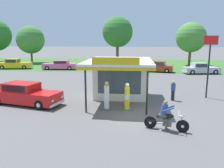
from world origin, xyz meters
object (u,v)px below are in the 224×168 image
at_px(parked_car_back_row_left, 156,67).
at_px(roadside_pole_sign, 209,56).
at_px(gas_pump_nearside, 107,97).
at_px(parked_car_second_row_spare, 60,65).
at_px(parked_car_back_row_right, 201,69).
at_px(gas_pump_offside, 127,98).
at_px(motorcycle_with_rider, 166,118).
at_px(parked_car_back_row_far_left, 15,64).
at_px(bystander_standing_back_lot, 173,90).
at_px(featured_classic_sedan, 25,94).

height_order(parked_car_back_row_left, roadside_pole_sign, roadside_pole_sign).
xyz_separation_m(gas_pump_nearside, parked_car_second_row_spare, (-10.10, 19.82, -0.21)).
xyz_separation_m(parked_car_second_row_spare, parked_car_back_row_left, (15.08, -1.07, 0.05)).
distance_m(parked_car_back_row_left, parked_car_back_row_right, 6.09).
bearing_deg(gas_pump_offside, motorcycle_with_rider, -55.60).
bearing_deg(parked_car_back_row_left, parked_car_back_row_right, -11.48).
distance_m(motorcycle_with_rider, parked_car_back_row_right, 21.92).
height_order(gas_pump_offside, parked_car_back_row_left, gas_pump_offside).
distance_m(parked_car_second_row_spare, roadside_pole_sign, 23.93).
relative_size(gas_pump_offside, parked_car_back_row_far_left, 0.34).
bearing_deg(parked_car_back_row_right, gas_pump_offside, -118.69).
bearing_deg(bystander_standing_back_lot, gas_pump_nearside, -149.40).
height_order(parked_car_back_row_left, bystander_standing_back_lot, parked_car_back_row_left).
xyz_separation_m(motorcycle_with_rider, parked_car_second_row_spare, (-13.55, 22.88, 0.02)).
bearing_deg(roadside_pole_sign, gas_pump_offside, -147.75).
bearing_deg(featured_classic_sedan, parked_car_back_row_left, 58.44).
relative_size(parked_car_back_row_left, parked_car_back_row_right, 1.00).
bearing_deg(parked_car_back_row_far_left, bystander_standing_back_lot, -37.29).
xyz_separation_m(featured_classic_sedan, bystander_standing_back_lot, (10.87, 2.10, 0.09)).
relative_size(parked_car_second_row_spare, roadside_pole_sign, 1.12).
xyz_separation_m(gas_pump_offside, parked_car_back_row_left, (3.63, 18.75, -0.12)).
bearing_deg(roadside_pole_sign, motorcycle_with_rider, -120.64).
bearing_deg(parked_car_back_row_left, gas_pump_nearside, -104.86).
bearing_deg(parked_car_back_row_far_left, parked_car_second_row_spare, -1.49).
bearing_deg(bystander_standing_back_lot, gas_pump_offside, -140.50).
xyz_separation_m(featured_classic_sedan, parked_car_back_row_far_left, (-11.71, 19.30, 0.01)).
bearing_deg(parked_car_back_row_left, motorcycle_with_rider, -94.00).
distance_m(parked_car_second_row_spare, bystander_standing_back_lot, 22.59).
bearing_deg(featured_classic_sedan, bystander_standing_back_lot, 10.95).
height_order(gas_pump_offside, parked_car_back_row_right, gas_pump_offside).
relative_size(gas_pump_nearside, roadside_pole_sign, 0.39).
distance_m(featured_classic_sedan, parked_car_back_row_left, 21.16).
bearing_deg(featured_classic_sedan, parked_car_second_row_spare, 101.84).
bearing_deg(parked_car_back_row_far_left, gas_pump_offside, -46.26).
relative_size(motorcycle_with_rider, parked_car_second_row_spare, 0.40).
xyz_separation_m(gas_pump_offside, featured_classic_sedan, (-7.45, 0.72, -0.12)).
xyz_separation_m(parked_car_back_row_right, roadside_pole_sign, (-3.35, -13.59, 2.68)).
bearing_deg(bystander_standing_back_lot, motorcycle_with_rider, -102.68).
height_order(motorcycle_with_rider, roadside_pole_sign, roadside_pole_sign).
height_order(gas_pump_nearside, parked_car_back_row_far_left, gas_pump_nearside).
distance_m(gas_pump_offside, motorcycle_with_rider, 3.72).
relative_size(featured_classic_sedan, roadside_pole_sign, 1.15).
bearing_deg(motorcycle_with_rider, gas_pump_offside, 124.40).
xyz_separation_m(gas_pump_offside, parked_car_back_row_far_left, (-19.16, 20.02, -0.12)).
relative_size(gas_pump_nearside, bystander_standing_back_lot, 1.25).
relative_size(motorcycle_with_rider, roadside_pole_sign, 0.45).
relative_size(parked_car_back_row_left, roadside_pole_sign, 1.05).
distance_m(gas_pump_nearside, bystander_standing_back_lot, 5.54).
xyz_separation_m(gas_pump_nearside, motorcycle_with_rider, (3.45, -3.06, -0.23)).
bearing_deg(gas_pump_offside, parked_car_back_row_far_left, 133.74).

